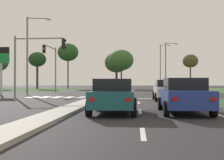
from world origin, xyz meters
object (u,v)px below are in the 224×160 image
object	(u,v)px
car_white_near	(167,90)
pedestrian_at_median	(114,84)
car_teal_third	(114,96)
treeline_sixth	(190,61)
treeline_second	(37,60)
street_lamp_second	(30,51)
street_lamp_third	(167,63)
treeline_third	(68,52)
treeline_fourth	(116,63)
treeline_fifth	(121,60)
car_blue_fourth	(184,95)
fuel_price_totem	(1,60)
traffic_signal_near_left	(34,55)
street_lamp_fourth	(161,64)
traffic_signal_far_left	(52,60)

from	to	relation	value
car_white_near	pedestrian_at_median	world-z (taller)	pedestrian_at_median
car_teal_third	treeline_sixth	size ratio (longest dim) A/B	0.56
car_teal_third	treeline_second	size ratio (longest dim) A/B	0.51
street_lamp_second	street_lamp_third	size ratio (longest dim) A/B	1.00
treeline_third	treeline_sixth	bearing A→B (deg)	-3.79
pedestrian_at_median	treeline_fourth	size ratio (longest dim) A/B	0.22
pedestrian_at_median	treeline_fifth	world-z (taller)	treeline_fifth
car_blue_fourth	fuel_price_totem	world-z (taller)	fuel_price_totem
traffic_signal_near_left	pedestrian_at_median	xyz separation A→B (m)	(5.93, 16.86, -2.65)
car_white_near	treeline_second	bearing A→B (deg)	121.38
treeline_third	street_lamp_fourth	bearing A→B (deg)	-1.73
traffic_signal_near_left	street_lamp_third	xyz separation A→B (m)	(14.66, 27.32, 0.95)
street_lamp_second	fuel_price_totem	size ratio (longest dim) A/B	1.61
traffic_signal_near_left	pedestrian_at_median	distance (m)	18.07
car_teal_third	traffic_signal_far_left	xyz separation A→B (m)	(-9.91, 23.70, 3.45)
fuel_price_totem	treeline_sixth	world-z (taller)	treeline_sixth
treeline_third	treeline_fifth	distance (m)	13.29
street_lamp_fourth	street_lamp_second	bearing A→B (deg)	-117.49
traffic_signal_far_left	pedestrian_at_median	bearing A→B (deg)	35.65
car_blue_fourth	treeline_second	xyz separation A→B (m)	(-23.85, 48.73, 5.58)
car_white_near	traffic_signal_far_left	distance (m)	19.63
traffic_signal_near_left	treeline_fifth	xyz separation A→B (m)	(6.11, 34.62, 2.15)
street_lamp_fourth	traffic_signal_near_left	bearing A→B (deg)	-110.82
car_blue_fourth	fuel_price_totem	xyz separation A→B (m)	(-17.12, 17.71, 3.06)
traffic_signal_near_left	treeline_fourth	world-z (taller)	treeline_fourth
car_teal_third	treeline_second	bearing A→B (deg)	112.86
car_blue_fourth	treeline_third	size ratio (longest dim) A/B	0.45
traffic_signal_near_left	treeline_second	bearing A→B (deg)	108.83
pedestrian_at_median	treeline_second	world-z (taller)	treeline_second
car_blue_fourth	treeline_sixth	world-z (taller)	treeline_sixth
car_white_near	car_blue_fourth	bearing A→B (deg)	-91.24
car_teal_third	treeline_fifth	world-z (taller)	treeline_fifth
fuel_price_totem	treeline_second	bearing A→B (deg)	102.25
street_lamp_fourth	treeline_fourth	xyz separation A→B (m)	(-9.72, -0.89, 0.37)
traffic_signal_near_left	traffic_signal_far_left	size ratio (longest dim) A/B	0.91
car_blue_fourth	pedestrian_at_median	world-z (taller)	pedestrian_at_median
car_teal_third	treeline_fifth	distance (m)	47.31
treeline_third	treeline_sixth	world-z (taller)	treeline_third
pedestrian_at_median	treeline_third	size ratio (longest dim) A/B	0.17
traffic_signal_far_left	street_lamp_third	distance (m)	22.90
treeline_fifth	car_teal_third	bearing A→B (deg)	-87.48
street_lamp_second	fuel_price_totem	distance (m)	3.45
traffic_signal_far_left	pedestrian_at_median	size ratio (longest dim) A/B	3.48
treeline_fifth	car_blue_fourth	bearing A→B (deg)	-83.62
street_lamp_second	traffic_signal_near_left	bearing A→B (deg)	-65.85
car_teal_third	treeline_sixth	distance (m)	51.46
pedestrian_at_median	treeline_second	bearing A→B (deg)	-114.76
street_lamp_third	treeline_second	bearing A→B (deg)	160.91
street_lamp_third	pedestrian_at_median	xyz separation A→B (m)	(-8.73, -10.47, -3.61)
traffic_signal_near_left	street_lamp_third	size ratio (longest dim) A/B	0.65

